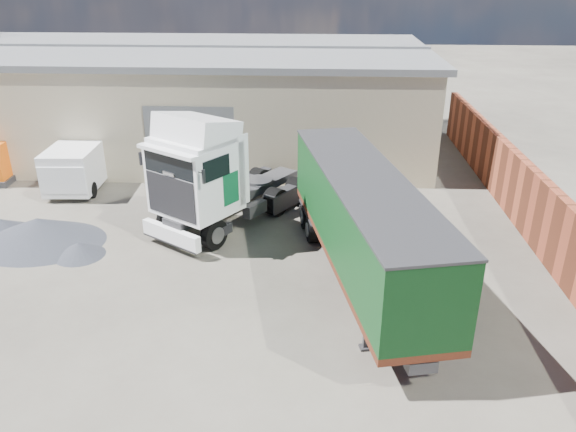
{
  "coord_description": "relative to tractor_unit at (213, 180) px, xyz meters",
  "views": [
    {
      "loc": [
        3.64,
        -13.87,
        9.23
      ],
      "look_at": [
        2.73,
        3.0,
        1.63
      ],
      "focal_mm": 35.0,
      "sensor_mm": 36.0,
      "label": 1
    }
  ],
  "objects": [
    {
      "name": "gravel_heap",
      "position": [
        -6.22,
        -1.54,
        -1.5
      ],
      "size": [
        5.6,
        4.88,
        0.97
      ],
      "rotation": [
        0.0,
        0.0,
        0.05
      ],
      "color": "#20222B",
      "rests_on": "ground"
    },
    {
      "name": "tractor_unit",
      "position": [
        0.0,
        0.0,
        0.0
      ],
      "size": [
        5.93,
        7.1,
        4.65
      ],
      "rotation": [
        0.0,
        0.0,
        -0.58
      ],
      "color": "black",
      "rests_on": "ground"
    },
    {
      "name": "box_trailer",
      "position": [
        5.22,
        -3.57,
        0.21
      ],
      "size": [
        4.42,
        10.91,
        3.55
      ],
      "rotation": [
        0.0,
        0.0,
        0.21
      ],
      "color": "#2D2D30",
      "rests_on": "ground"
    },
    {
      "name": "ground",
      "position": [
        0.15,
        -5.36,
        -1.95
      ],
      "size": [
        120.0,
        120.0,
        0.0
      ],
      "primitive_type": "plane",
      "color": "#2B2823",
      "rests_on": "ground"
    },
    {
      "name": "panel_van",
      "position": [
        -6.84,
        4.23,
        -0.92
      ],
      "size": [
        2.23,
        4.99,
        2.0
      ],
      "rotation": [
        0.0,
        0.0,
        0.05
      ],
      "color": "black",
      "rests_on": "ground"
    },
    {
      "name": "brick_boundary_wall",
      "position": [
        11.65,
        0.64,
        -0.7
      ],
      "size": [
        0.35,
        26.0,
        2.5
      ],
      "primitive_type": "cube",
      "color": "brown",
      "rests_on": "ground"
    },
    {
      "name": "warehouse",
      "position": [
        -5.84,
        10.63,
        0.71
      ],
      "size": [
        30.6,
        12.6,
        5.42
      ],
      "color": "#B7AA8D",
      "rests_on": "ground"
    }
  ]
}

